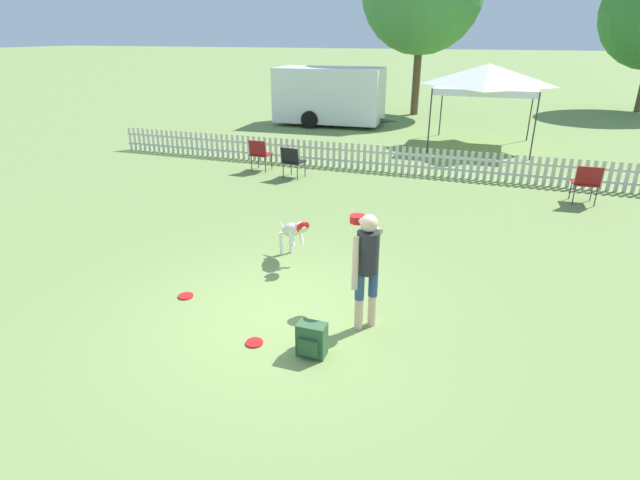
{
  "coord_description": "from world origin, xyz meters",
  "views": [
    {
      "loc": [
        2.36,
        -5.31,
        3.53
      ],
      "look_at": [
        0.13,
        1.03,
        0.74
      ],
      "focal_mm": 28.0,
      "sensor_mm": 36.0,
      "label": 1
    }
  ],
  "objects_px": {
    "handler_person": "(366,258)",
    "frisbee_near_dog": "(254,343)",
    "folding_chair_center": "(260,152)",
    "backpack_on_grass": "(312,340)",
    "leaping_dog": "(293,230)",
    "equipment_trailer": "(330,95)",
    "frisbee_near_handler": "(186,296)",
    "folding_chair_blue_left": "(292,160)",
    "canopy_tent_main": "(488,78)",
    "folding_chair_green_right": "(587,181)"
  },
  "relations": [
    {
      "from": "frisbee_near_dog",
      "to": "backpack_on_grass",
      "type": "height_order",
      "value": "backpack_on_grass"
    },
    {
      "from": "leaping_dog",
      "to": "frisbee_near_dog",
      "type": "height_order",
      "value": "leaping_dog"
    },
    {
      "from": "leaping_dog",
      "to": "canopy_tent_main",
      "type": "xyz_separation_m",
      "value": [
        2.46,
        10.53,
        1.65
      ]
    },
    {
      "from": "handler_person",
      "to": "leaping_dog",
      "type": "relative_size",
      "value": 1.84
    },
    {
      "from": "frisbee_near_handler",
      "to": "folding_chair_center",
      "type": "xyz_separation_m",
      "value": [
        -2.07,
        6.8,
        0.51
      ]
    },
    {
      "from": "handler_person",
      "to": "frisbee_near_dog",
      "type": "height_order",
      "value": "handler_person"
    },
    {
      "from": "folding_chair_center",
      "to": "equipment_trailer",
      "type": "distance_m",
      "value": 7.82
    },
    {
      "from": "folding_chair_blue_left",
      "to": "equipment_trailer",
      "type": "distance_m",
      "value": 8.36
    },
    {
      "from": "handler_person",
      "to": "folding_chair_green_right",
      "type": "distance_m",
      "value": 7.26
    },
    {
      "from": "frisbee_near_dog",
      "to": "folding_chair_green_right",
      "type": "xyz_separation_m",
      "value": [
        4.48,
        7.31,
        0.52
      ]
    },
    {
      "from": "leaping_dog",
      "to": "folding_chair_green_right",
      "type": "height_order",
      "value": "folding_chair_green_right"
    },
    {
      "from": "folding_chair_green_right",
      "to": "canopy_tent_main",
      "type": "xyz_separation_m",
      "value": [
        -2.49,
        5.63,
        1.66
      ]
    },
    {
      "from": "frisbee_near_dog",
      "to": "equipment_trailer",
      "type": "height_order",
      "value": "equipment_trailer"
    },
    {
      "from": "handler_person",
      "to": "equipment_trailer",
      "type": "distance_m",
      "value": 15.36
    },
    {
      "from": "folding_chair_center",
      "to": "backpack_on_grass",
      "type": "bearing_deg",
      "value": 120.19
    },
    {
      "from": "frisbee_near_handler",
      "to": "folding_chair_blue_left",
      "type": "bearing_deg",
      "value": 98.48
    },
    {
      "from": "folding_chair_blue_left",
      "to": "folding_chair_green_right",
      "type": "xyz_separation_m",
      "value": [
        6.9,
        0.16,
        0.04
      ]
    },
    {
      "from": "folding_chair_center",
      "to": "folding_chair_green_right",
      "type": "distance_m",
      "value": 8.02
    },
    {
      "from": "equipment_trailer",
      "to": "folding_chair_center",
      "type": "bearing_deg",
      "value": -88.91
    },
    {
      "from": "frisbee_near_dog",
      "to": "folding_chair_blue_left",
      "type": "xyz_separation_m",
      "value": [
        -2.42,
        7.14,
        0.48
      ]
    },
    {
      "from": "frisbee_near_handler",
      "to": "backpack_on_grass",
      "type": "distance_m",
      "value": 2.33
    },
    {
      "from": "leaping_dog",
      "to": "equipment_trailer",
      "type": "distance_m",
      "value": 13.42
    },
    {
      "from": "leaping_dog",
      "to": "folding_chair_center",
      "type": "distance_m",
      "value": 5.97
    },
    {
      "from": "handler_person",
      "to": "backpack_on_grass",
      "type": "bearing_deg",
      "value": -162.13
    },
    {
      "from": "folding_chair_green_right",
      "to": "folding_chair_blue_left",
      "type": "bearing_deg",
      "value": -1.71
    },
    {
      "from": "equipment_trailer",
      "to": "canopy_tent_main",
      "type": "bearing_deg",
      "value": -24.29
    },
    {
      "from": "handler_person",
      "to": "backpack_on_grass",
      "type": "relative_size",
      "value": 3.7
    },
    {
      "from": "frisbee_near_dog",
      "to": "equipment_trailer",
      "type": "distance_m",
      "value": 15.89
    },
    {
      "from": "frisbee_near_dog",
      "to": "equipment_trailer",
      "type": "xyz_separation_m",
      "value": [
        -4.11,
        15.3,
        1.18
      ]
    },
    {
      "from": "folding_chair_center",
      "to": "folding_chair_green_right",
      "type": "height_order",
      "value": "folding_chair_green_right"
    },
    {
      "from": "frisbee_near_handler",
      "to": "backpack_on_grass",
      "type": "height_order",
      "value": "backpack_on_grass"
    },
    {
      "from": "folding_chair_blue_left",
      "to": "equipment_trailer",
      "type": "bearing_deg",
      "value": -71.16
    },
    {
      "from": "handler_person",
      "to": "folding_chair_green_right",
      "type": "xyz_separation_m",
      "value": [
        3.33,
        6.44,
        -0.43
      ]
    },
    {
      "from": "folding_chair_blue_left",
      "to": "folding_chair_green_right",
      "type": "bearing_deg",
      "value": -171.51
    },
    {
      "from": "frisbee_near_dog",
      "to": "equipment_trailer",
      "type": "relative_size",
      "value": 0.04
    },
    {
      "from": "frisbee_near_handler",
      "to": "folding_chair_green_right",
      "type": "distance_m",
      "value": 8.88
    },
    {
      "from": "backpack_on_grass",
      "to": "leaping_dog",
      "type": "bearing_deg",
      "value": 116.76
    },
    {
      "from": "folding_chair_center",
      "to": "folding_chair_blue_left",
      "type": "bearing_deg",
      "value": 161.56
    },
    {
      "from": "handler_person",
      "to": "frisbee_near_dog",
      "type": "bearing_deg",
      "value": 170.74
    },
    {
      "from": "handler_person",
      "to": "folding_chair_center",
      "type": "bearing_deg",
      "value": 79.0
    },
    {
      "from": "frisbee_near_dog",
      "to": "canopy_tent_main",
      "type": "xyz_separation_m",
      "value": [
        2.0,
        12.94,
        2.18
      ]
    },
    {
      "from": "folding_chair_blue_left",
      "to": "leaping_dog",
      "type": "bearing_deg",
      "value": 119.6
    },
    {
      "from": "folding_chair_center",
      "to": "canopy_tent_main",
      "type": "distance_m",
      "value": 7.92
    },
    {
      "from": "folding_chair_center",
      "to": "canopy_tent_main",
      "type": "xyz_separation_m",
      "value": [
        5.53,
        5.41,
        1.68
      ]
    },
    {
      "from": "handler_person",
      "to": "folding_chair_center",
      "type": "height_order",
      "value": "handler_person"
    },
    {
      "from": "equipment_trailer",
      "to": "backpack_on_grass",
      "type": "bearing_deg",
      "value": -75.53
    },
    {
      "from": "canopy_tent_main",
      "to": "folding_chair_green_right",
      "type": "bearing_deg",
      "value": -66.19
    },
    {
      "from": "frisbee_near_handler",
      "to": "canopy_tent_main",
      "type": "height_order",
      "value": "canopy_tent_main"
    },
    {
      "from": "frisbee_near_handler",
      "to": "folding_chair_blue_left",
      "type": "relative_size",
      "value": 0.26
    },
    {
      "from": "leaping_dog",
      "to": "folding_chair_center",
      "type": "xyz_separation_m",
      "value": [
        -3.07,
        5.12,
        -0.02
      ]
    }
  ]
}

